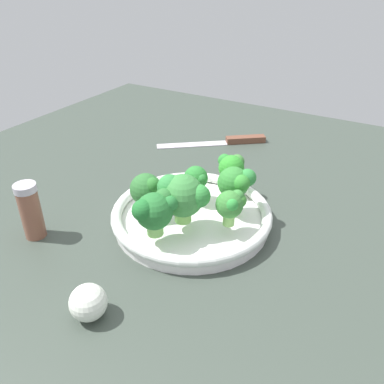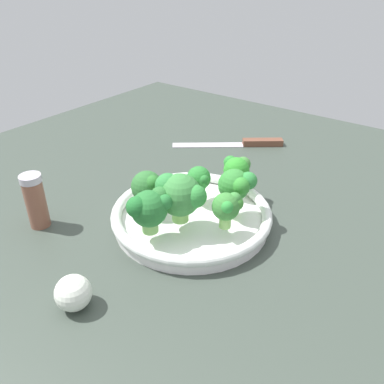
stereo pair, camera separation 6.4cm
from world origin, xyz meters
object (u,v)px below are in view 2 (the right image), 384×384
at_px(broccoli_floret_3, 199,179).
at_px(knife, 243,143).
at_px(broccoli_floret_6, 150,208).
at_px(broccoli_floret_2, 147,187).
at_px(garlic_bulb, 73,293).
at_px(broccoli_floret_1, 237,169).
at_px(pepper_shaker, 35,201).
at_px(broccoli_floret_5, 228,207).
at_px(broccoli_floret_0, 236,186).
at_px(bowl, 192,215).
at_px(broccoli_floret_4, 180,195).

xyz_separation_m(broccoli_floret_3, knife, (-0.08, 0.29, -0.06)).
bearing_deg(broccoli_floret_6, knife, 101.46).
height_order(broccoli_floret_2, garlic_bulb, broccoli_floret_2).
bearing_deg(garlic_bulb, broccoli_floret_1, 84.85).
relative_size(garlic_bulb, pepper_shaker, 0.50).
bearing_deg(broccoli_floret_3, broccoli_floret_5, -30.39).
bearing_deg(broccoli_floret_1, knife, 117.15).
relative_size(broccoli_floret_0, pepper_shaker, 0.73).
distance_m(bowl, broccoli_floret_0, 0.09).
height_order(broccoli_floret_2, broccoli_floret_5, broccoli_floret_2).
height_order(knife, garlic_bulb, garlic_bulb).
distance_m(broccoli_floret_2, broccoli_floret_6, 0.08).
bearing_deg(broccoli_floret_2, broccoli_floret_3, 57.38).
height_order(broccoli_floret_2, broccoli_floret_4, broccoli_floret_4).
bearing_deg(knife, broccoli_floret_1, -62.85).
height_order(broccoli_floret_3, broccoli_floret_5, broccoli_floret_5).
distance_m(knife, pepper_shaker, 0.51).
relative_size(bowl, broccoli_floret_0, 3.85).
xyz_separation_m(bowl, pepper_shaker, (-0.20, -0.16, 0.03)).
bearing_deg(broccoli_floret_5, broccoli_floret_0, 107.77).
distance_m(broccoli_floret_3, broccoli_floret_4, 0.09).
distance_m(broccoli_floret_0, broccoli_floret_5, 0.05).
height_order(broccoli_floret_1, knife, broccoli_floret_1).
relative_size(broccoli_floret_2, broccoli_floret_4, 0.73).
xyz_separation_m(broccoli_floret_4, garlic_bulb, (-0.02, -0.20, -0.05)).
bearing_deg(broccoli_floret_1, broccoli_floret_3, -122.34).
distance_m(broccoli_floret_2, broccoli_floret_4, 0.07).
bearing_deg(pepper_shaker, broccoli_floret_3, 47.04).
bearing_deg(broccoli_floret_2, knife, 94.84).
bearing_deg(broccoli_floret_5, bowl, 171.00).
height_order(broccoli_floret_1, broccoli_floret_2, broccoli_floret_2).
xyz_separation_m(broccoli_floret_4, broccoli_floret_5, (0.07, 0.03, -0.01)).
bearing_deg(broccoli_floret_6, garlic_bulb, -89.18).
distance_m(broccoli_floret_6, pepper_shaker, 0.20).
bearing_deg(broccoli_floret_4, broccoli_floret_6, -109.90).
height_order(broccoli_floret_3, garlic_bulb, broccoli_floret_3).
height_order(broccoli_floret_0, broccoli_floret_6, broccoli_floret_0).
xyz_separation_m(broccoli_floret_5, garlic_bulb, (-0.08, -0.23, -0.04)).
bearing_deg(broccoli_floret_1, pepper_shaker, -130.74).
bearing_deg(garlic_bulb, broccoli_floret_4, 85.51).
height_order(broccoli_floret_0, broccoli_floret_1, broccoli_floret_0).
xyz_separation_m(broccoli_floret_3, broccoli_floret_4, (0.02, -0.08, 0.02)).
xyz_separation_m(bowl, broccoli_floret_1, (0.02, 0.10, 0.05)).
bearing_deg(bowl, broccoli_floret_0, 34.02).
bearing_deg(broccoli_floret_0, pepper_shaker, -142.91).
bearing_deg(bowl, knife, 106.10).
height_order(broccoli_floret_0, broccoli_floret_5, broccoli_floret_0).
height_order(broccoli_floret_5, pepper_shaker, pepper_shaker).
bearing_deg(broccoli_floret_4, broccoli_floret_2, 175.81).
xyz_separation_m(broccoli_floret_1, broccoli_floret_5, (0.05, -0.12, 0.00)).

